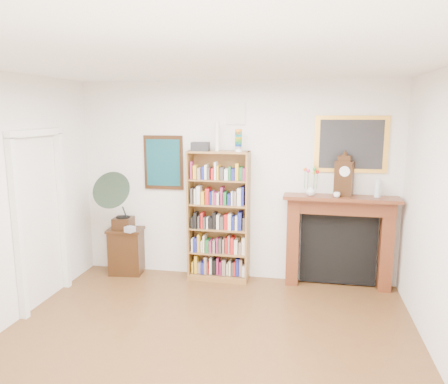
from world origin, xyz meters
name	(u,v)px	position (x,y,z in m)	size (l,w,h in m)	color
room	(189,227)	(0.00, 0.00, 1.40)	(4.51, 5.01, 2.81)	brown
door_casing	(41,204)	(-2.21, 1.20, 1.26)	(0.08, 1.02, 2.17)	white
teal_poster	(164,163)	(-1.05, 2.48, 1.65)	(0.58, 0.04, 0.78)	black
small_picture	(236,113)	(0.00, 2.48, 2.35)	(0.26, 0.04, 0.30)	white
gilt_painting	(351,144)	(1.55, 2.48, 1.95)	(0.95, 0.04, 0.75)	gold
bookshelf	(219,209)	(-0.21, 2.33, 1.03)	(0.86, 0.32, 2.12)	brown
side_cabinet	(126,251)	(-1.60, 2.30, 0.34)	(0.50, 0.37, 0.69)	black
fireplace	(339,233)	(1.45, 2.39, 0.76)	(1.52, 0.39, 1.27)	#542513
gramophone	(118,197)	(-1.63, 2.16, 1.18)	(0.56, 0.68, 0.87)	black
cd_stack	(130,229)	(-1.46, 2.14, 0.73)	(0.12, 0.12, 0.08)	silver
mantel_clock	(344,177)	(1.47, 2.36, 1.53)	(0.26, 0.19, 0.54)	black
flower_vase	(311,190)	(1.04, 2.31, 1.34)	(0.13, 0.13, 0.14)	silver
teacup	(337,195)	(1.38, 2.24, 1.31)	(0.09, 0.09, 0.07)	white
bottle_left	(377,188)	(1.90, 2.36, 1.39)	(0.07, 0.07, 0.24)	silver
bottle_right	(379,189)	(1.92, 2.38, 1.37)	(0.06, 0.06, 0.20)	silver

